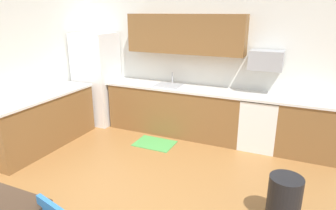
{
  "coord_description": "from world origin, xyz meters",
  "views": [
    {
      "loc": [
        1.65,
        -2.69,
        2.29
      ],
      "look_at": [
        0.0,
        1.0,
        1.0
      ],
      "focal_mm": 31.41,
      "sensor_mm": 36.0,
      "label": 1
    }
  ],
  "objects_px": {
    "microwave": "(266,60)",
    "trash_bin": "(284,202)",
    "refrigerator": "(97,79)",
    "oven_range": "(259,122)"
  },
  "relations": [
    {
      "from": "oven_range",
      "to": "trash_bin",
      "type": "xyz_separation_m",
      "value": [
        0.54,
        -1.97,
        -0.16
      ]
    },
    {
      "from": "refrigerator",
      "to": "trash_bin",
      "type": "bearing_deg",
      "value": -26.01
    },
    {
      "from": "microwave",
      "to": "refrigerator",
      "type": "bearing_deg",
      "value": -176.91
    },
    {
      "from": "microwave",
      "to": "trash_bin",
      "type": "height_order",
      "value": "microwave"
    },
    {
      "from": "oven_range",
      "to": "trash_bin",
      "type": "distance_m",
      "value": 2.05
    },
    {
      "from": "refrigerator",
      "to": "trash_bin",
      "type": "xyz_separation_m",
      "value": [
        3.87,
        -1.89,
        -0.64
      ]
    },
    {
      "from": "oven_range",
      "to": "microwave",
      "type": "xyz_separation_m",
      "value": [
        -0.0,
        0.1,
        1.07
      ]
    },
    {
      "from": "oven_range",
      "to": "refrigerator",
      "type": "bearing_deg",
      "value": -178.63
    },
    {
      "from": "microwave",
      "to": "trash_bin",
      "type": "xyz_separation_m",
      "value": [
        0.54,
        -2.07,
        -1.22
      ]
    },
    {
      "from": "oven_range",
      "to": "trash_bin",
      "type": "relative_size",
      "value": 1.52
    }
  ]
}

